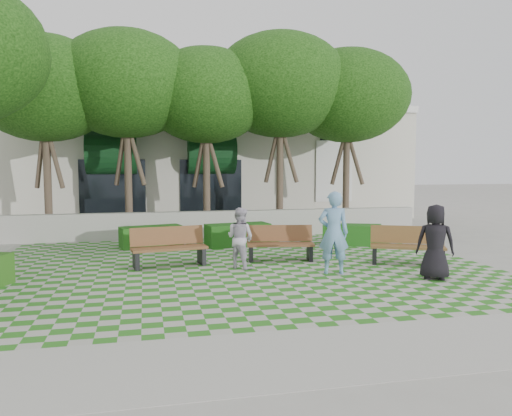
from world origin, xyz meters
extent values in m
plane|color=gray|center=(0.00, 0.00, 0.00)|extent=(90.00, 90.00, 0.00)
plane|color=#2B721E|center=(0.00, 1.00, 0.01)|extent=(12.00, 12.00, 0.00)
cube|color=#9E9B93|center=(0.00, -4.70, 0.01)|extent=(16.00, 2.00, 0.01)
cube|color=#9E9B93|center=(0.00, 6.20, 0.45)|extent=(15.00, 0.36, 0.90)
cube|color=brown|center=(4.14, 0.42, 0.45)|extent=(1.87, 1.26, 0.06)
cube|color=brown|center=(4.25, 0.66, 0.72)|extent=(1.69, 0.88, 0.45)
cube|color=black|center=(3.41, 0.76, 0.22)|extent=(0.30, 0.50, 0.44)
cube|color=black|center=(4.86, 0.08, 0.22)|extent=(0.30, 0.50, 0.44)
cube|color=brown|center=(1.17, 1.58, 0.43)|extent=(1.79, 0.80, 0.06)
cube|color=brown|center=(1.21, 1.83, 0.69)|extent=(1.73, 0.40, 0.43)
cube|color=black|center=(0.41, 1.71, 0.21)|extent=(0.17, 0.49, 0.42)
cube|color=black|center=(1.93, 1.46, 0.21)|extent=(0.17, 0.49, 0.42)
cube|color=brown|center=(-1.68, 1.47, 0.46)|extent=(1.89, 0.84, 0.06)
cube|color=brown|center=(-1.72, 1.73, 0.73)|extent=(1.82, 0.42, 0.46)
cube|color=black|center=(-2.48, 1.34, 0.22)|extent=(0.18, 0.52, 0.45)
cube|color=black|center=(-0.88, 1.60, 0.22)|extent=(0.18, 0.52, 0.45)
cube|color=#174B14|center=(4.03, 3.58, 0.32)|extent=(1.95, 1.31, 0.63)
cube|color=#164612|center=(0.53, 4.21, 0.34)|extent=(2.04, 1.10, 0.68)
cube|color=#194D14|center=(-2.07, 4.54, 0.32)|extent=(1.94, 1.15, 0.64)
imported|color=#6996C0|center=(1.94, -0.16, 0.95)|extent=(0.79, 0.62, 1.90)
imported|color=black|center=(3.89, -1.16, 0.82)|extent=(0.96, 0.85, 1.64)
imported|color=#BFB5C7|center=(-0.02, 0.92, 0.74)|extent=(0.90, 0.90, 1.47)
cylinder|color=#47382B|center=(-5.50, 7.60, 1.82)|extent=(0.26, 0.26, 3.64)
ellipsoid|color=#1E4C11|center=(-5.50, 7.60, 5.07)|extent=(4.80, 4.80, 3.60)
cylinder|color=#47382B|center=(-2.80, 7.60, 1.90)|extent=(0.26, 0.26, 3.81)
ellipsoid|color=#1E4C11|center=(-2.80, 7.60, 5.30)|extent=(5.00, 5.00, 3.75)
cylinder|color=#47382B|center=(0.00, 7.60, 1.79)|extent=(0.26, 0.26, 3.58)
ellipsoid|color=#1E4C11|center=(0.00, 7.60, 4.99)|extent=(4.60, 4.60, 3.45)
cylinder|color=#47382B|center=(2.80, 7.60, 1.96)|extent=(0.26, 0.26, 3.92)
ellipsoid|color=#1E4C11|center=(2.80, 7.60, 5.46)|extent=(5.20, 5.20, 3.90)
cylinder|color=#47382B|center=(5.50, 7.60, 1.85)|extent=(0.26, 0.26, 3.70)
ellipsoid|color=#1E4C11|center=(5.50, 7.60, 5.15)|extent=(4.80, 4.80, 3.60)
cube|color=beige|center=(1.00, 14.20, 2.50)|extent=(18.00, 8.00, 5.00)
cube|color=white|center=(1.00, 10.20, 5.00)|extent=(18.00, 0.30, 0.30)
cube|color=black|center=(6.00, 10.18, 2.20)|extent=(1.40, 0.10, 2.40)
cylinder|color=#0F3918|center=(-3.50, 10.18, 3.00)|extent=(3.00, 1.80, 1.80)
cube|color=black|center=(-3.50, 10.18, 1.60)|extent=(2.60, 0.08, 2.20)
cylinder|color=#0F3918|center=(0.50, 10.18, 3.00)|extent=(3.00, 1.80, 1.80)
cube|color=black|center=(0.50, 10.18, 1.60)|extent=(2.60, 0.08, 2.20)
camera|label=1|loc=(-2.25, -10.75, 2.50)|focal=35.00mm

